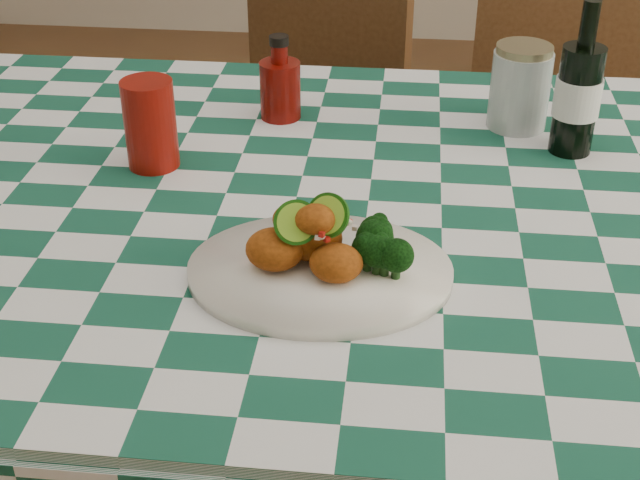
# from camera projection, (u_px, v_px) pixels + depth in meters

# --- Properties ---
(dining_table) EXTENTS (1.66, 1.06, 0.79)m
(dining_table) POSITION_uv_depth(u_px,v_px,m) (362.00, 409.00, 1.47)
(dining_table) COLOR #16503A
(dining_table) RESTS_ON ground
(plate) EXTENTS (0.34, 0.27, 0.02)m
(plate) POSITION_uv_depth(u_px,v_px,m) (320.00, 272.00, 1.09)
(plate) COLOR white
(plate) RESTS_ON dining_table
(fried_chicken_pile) EXTENTS (0.13, 0.10, 0.09)m
(fried_chicken_pile) POSITION_uv_depth(u_px,v_px,m) (316.00, 236.00, 1.06)
(fried_chicken_pile) COLOR #A94B10
(fried_chicken_pile) RESTS_ON plate
(broccoli_side) EXTENTS (0.07, 0.07, 0.06)m
(broccoli_side) POSITION_uv_depth(u_px,v_px,m) (384.00, 245.00, 1.07)
(broccoli_side) COLOR black
(broccoli_side) RESTS_ON plate
(red_tumbler) EXTENTS (0.10, 0.10, 0.13)m
(red_tumbler) POSITION_uv_depth(u_px,v_px,m) (150.00, 124.00, 1.32)
(red_tumbler) COLOR maroon
(red_tumbler) RESTS_ON dining_table
(ketchup_bottle) EXTENTS (0.09, 0.09, 0.14)m
(ketchup_bottle) POSITION_uv_depth(u_px,v_px,m) (280.00, 77.00, 1.47)
(ketchup_bottle) COLOR #600A04
(ketchup_bottle) RESTS_ON dining_table
(mason_jar) EXTENTS (0.09, 0.09, 0.14)m
(mason_jar) POSITION_uv_depth(u_px,v_px,m) (520.00, 87.00, 1.44)
(mason_jar) COLOR #B2BCBA
(mason_jar) RESTS_ON dining_table
(beer_bottle) EXTENTS (0.07, 0.07, 0.24)m
(beer_bottle) POSITION_uv_depth(u_px,v_px,m) (580.00, 79.00, 1.33)
(beer_bottle) COLOR black
(beer_bottle) RESTS_ON dining_table
(wooden_chair_left) EXTENTS (0.53, 0.54, 0.88)m
(wooden_chair_left) POSITION_uv_depth(u_px,v_px,m) (290.00, 183.00, 2.04)
(wooden_chair_left) COLOR #472814
(wooden_chair_left) RESTS_ON ground
(wooden_chair_right) EXTENTS (0.42, 0.44, 0.86)m
(wooden_chair_right) POSITION_uv_depth(u_px,v_px,m) (547.00, 192.00, 2.02)
(wooden_chair_right) COLOR #472814
(wooden_chair_right) RESTS_ON ground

